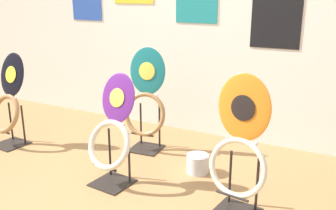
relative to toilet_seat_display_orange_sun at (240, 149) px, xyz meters
name	(u,v)px	position (x,y,z in m)	size (l,w,h in m)	color
wall_back	(195,5)	(-0.93, 1.33, 0.84)	(8.00, 0.07, 2.60)	silver
toilet_seat_display_orange_sun	(240,149)	(0.00, 0.00, 0.00)	(0.41, 0.31, 0.95)	black
toilet_seat_display_jazz_black	(8,103)	(-2.31, 0.13, -0.05)	(0.40, 0.33, 0.88)	black
toilet_seat_display_purple_note	(112,135)	(-0.97, -0.04, -0.07)	(0.40, 0.33, 0.85)	black
toilet_seat_display_teal_sax	(146,105)	(-1.09, 0.64, -0.03)	(0.42, 0.31, 0.95)	black
paint_can	(198,163)	(-0.47, 0.43, -0.38)	(0.18, 0.18, 0.16)	silver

